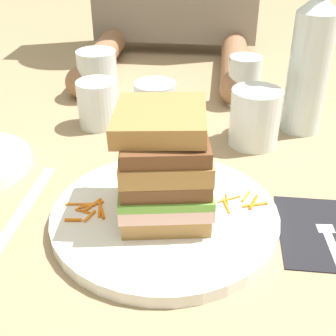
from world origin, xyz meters
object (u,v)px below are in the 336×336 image
Objects in this scene: fork at (333,243)px; empty_tumbler_1 at (98,104)px; juice_glass at (254,121)px; empty_tumbler_3 at (155,103)px; napkin_dark at (327,233)px; knife at (22,211)px; empty_tumbler_2 at (97,74)px; main_plate at (165,214)px; sandwich at (164,164)px; water_bottle at (310,64)px; empty_tumbler_0 at (244,81)px.

empty_tumbler_1 is (-0.34, 0.28, 0.04)m from fork.
juice_glass reaches higher than empty_tumbler_3.
napkin_dark and knife have the same top height.
empty_tumbler_2 is (-0.38, 0.41, 0.04)m from fork.
empty_tumbler_1 reaches higher than main_plate.
sandwich is at bearing 2.26° from knife.
sandwich reaches higher than fork.
sandwich reaches higher than empty_tumbler_1.
napkin_dark is at bearing -90.71° from water_bottle.
water_bottle is (0.38, 0.28, 0.11)m from knife.
water_bottle is (0.20, 0.28, 0.11)m from main_plate.
fork is at bearing -85.80° from napkin_dark.
empty_tumbler_2 is (0.00, 0.39, 0.04)m from knife.
main_plate is at bearing 171.75° from fork.
water_bottle is (0.00, 0.31, 0.11)m from fork.
water_bottle is (0.00, 0.28, 0.11)m from napkin_dark.
water_bottle is 3.62× the size of empty_tumbler_3.
main_plate is at bearing -125.59° from water_bottle.
juice_glass is (-0.08, 0.24, 0.04)m from fork.
juice_glass is at bearing -19.92° from empty_tumbler_3.
juice_glass reaches higher than napkin_dark.
empty_tumbler_1 reaches higher than empty_tumbler_3.
juice_glass is 0.99× the size of empty_tumbler_0.
juice_glass is 0.16m from empty_tumbler_0.
empty_tumbler_3 is (-0.25, -0.00, -0.08)m from water_bottle.
empty_tumbler_3 is at bearing 100.46° from main_plate.
empty_tumbler_1 reaches higher than knife.
main_plate is at bearing -43.57° from sandwich.
main_plate reaches higher than knife.
empty_tumbler_2 reaches higher than main_plate.
napkin_dark is (0.20, -0.01, -0.08)m from sandwich.
empty_tumbler_2 is at bearing 115.06° from sandwich.
empty_tumbler_1 is (0.04, 0.26, 0.04)m from knife.
empty_tumbler_2 is at bearing 178.88° from empty_tumbler_0.
sandwich is 1.44× the size of empty_tumbler_2.
sandwich is (-0.00, 0.00, 0.07)m from main_plate.
empty_tumbler_2 is (-0.03, 0.13, 0.01)m from empty_tumbler_1.
fork is at bearing -90.36° from water_bottle.
empty_tumbler_2 is at bearing 150.52° from juice_glass.
main_plate is at bearing -79.54° from empty_tumbler_3.
water_bottle is 2.89× the size of empty_tumbler_2.
sandwich is 0.39m from empty_tumbler_0.
fork is 2.30× the size of empty_tumbler_3.
napkin_dark is at bearing -1.82° from main_plate.
empty_tumbler_0 is (0.10, 0.38, 0.04)m from main_plate.
fork is 1.83× the size of juice_glass.
sandwich is at bearing 177.90° from napkin_dark.
sandwich reaches higher than empty_tumbler_0.
water_bottle reaches higher than napkin_dark.
knife is 0.76× the size of water_bottle.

